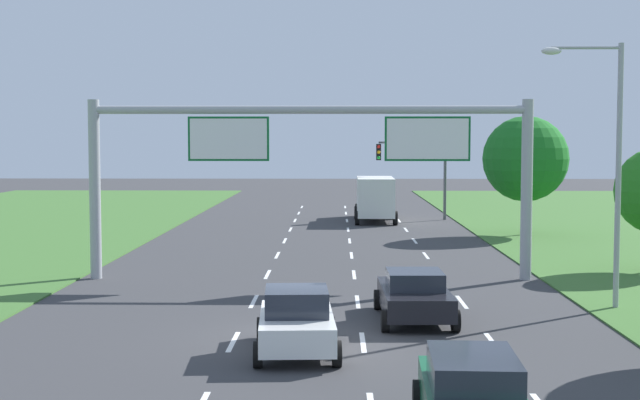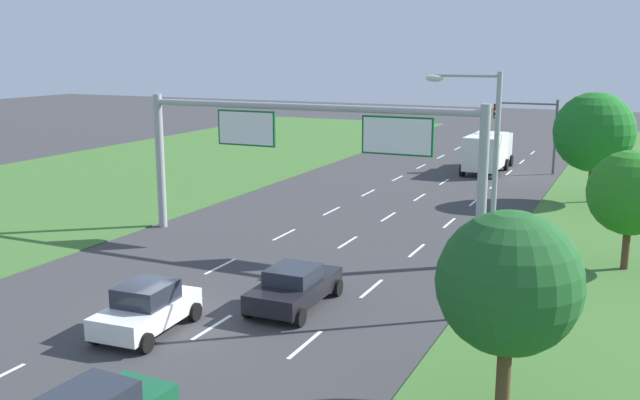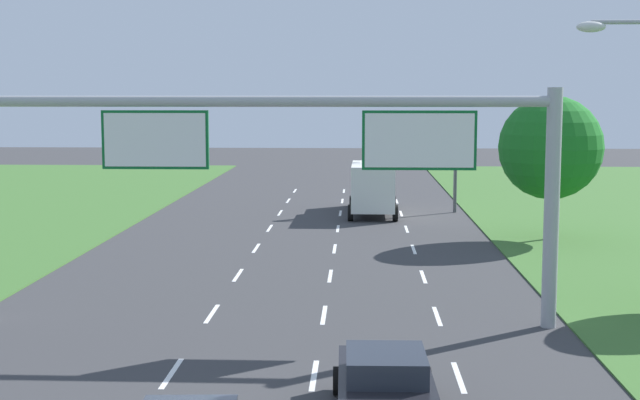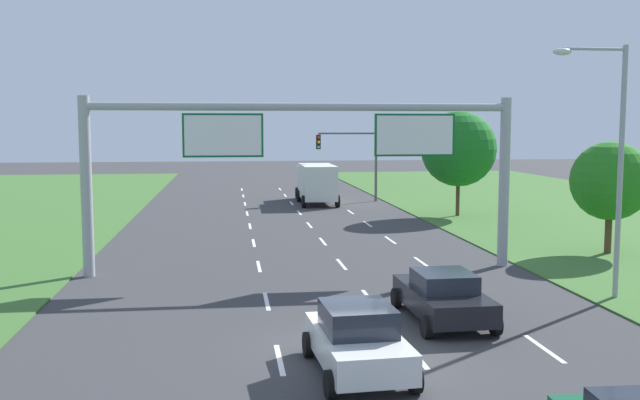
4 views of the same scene
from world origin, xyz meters
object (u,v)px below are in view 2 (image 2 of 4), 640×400
at_px(box_truck, 488,151).
at_px(traffic_light_mast, 530,122).
at_px(car_lead_silver, 294,287).
at_px(roadside_tree_near, 509,283).
at_px(street_lamp, 484,174).
at_px(roadside_tree_far, 594,132).
at_px(sign_gantry, 308,144).
at_px(roadside_tree_mid, 631,193).
at_px(car_mid_lane, 147,308).

distance_m(box_truck, traffic_light_mast, 3.71).
height_order(car_lead_silver, roadside_tree_near, roadside_tree_near).
xyz_separation_m(street_lamp, roadside_tree_far, (2.04, 21.86, -0.72)).
bearing_deg(car_lead_silver, sign_gantry, 111.04).
bearing_deg(sign_gantry, street_lamp, -32.26).
bearing_deg(sign_gantry, roadside_tree_mid, 7.81).
relative_size(car_lead_silver, roadside_tree_near, 0.84).
distance_m(street_lamp, roadside_tree_near, 7.29).
height_order(traffic_light_mast, roadside_tree_far, roadside_tree_far).
bearing_deg(sign_gantry, car_lead_silver, -67.95).
bearing_deg(traffic_light_mast, roadside_tree_far, -62.17).
distance_m(sign_gantry, roadside_tree_mid, 14.21).
distance_m(car_mid_lane, roadside_tree_far, 30.51).
distance_m(car_mid_lane, box_truck, 37.28).
relative_size(box_truck, roadside_tree_mid, 1.48).
bearing_deg(street_lamp, roadside_tree_near, -72.61).
relative_size(car_lead_silver, box_truck, 0.59).
bearing_deg(box_truck, street_lamp, -78.35).
xyz_separation_m(roadside_tree_near, roadside_tree_mid, (2.40, 14.69, -0.18)).
relative_size(sign_gantry, roadside_tree_mid, 3.35).
bearing_deg(roadside_tree_mid, roadside_tree_near, -99.29).
relative_size(car_lead_silver, street_lamp, 0.53).
relative_size(sign_gantry, roadside_tree_far, 2.54).
distance_m(roadside_tree_mid, roadside_tree_far, 14.23).
bearing_deg(roadside_tree_near, car_mid_lane, 176.61).
height_order(sign_gantry, roadside_tree_mid, sign_gantry).
bearing_deg(street_lamp, traffic_light_mast, 95.74).
distance_m(sign_gantry, street_lamp, 11.19).
height_order(car_lead_silver, sign_gantry, sign_gantry).
height_order(sign_gantry, roadside_tree_far, sign_gantry).
relative_size(car_lead_silver, traffic_light_mast, 0.80).
distance_m(car_mid_lane, traffic_light_mast, 38.55).
bearing_deg(roadside_tree_far, roadside_tree_mid, -79.90).
bearing_deg(car_lead_silver, street_lamp, 16.03).
xyz_separation_m(car_mid_lane, roadside_tree_mid, (14.17, 13.99, 2.54)).
distance_m(roadside_tree_near, roadside_tree_far, 28.67).
bearing_deg(roadside_tree_near, car_lead_silver, 149.83).
bearing_deg(traffic_light_mast, sign_gantry, -103.64).
bearing_deg(car_lead_silver, roadside_tree_far, 69.74).
xyz_separation_m(box_truck, roadside_tree_near, (8.17, -37.80, 1.92)).
relative_size(traffic_light_mast, roadside_tree_near, 1.04).
bearing_deg(box_truck, roadside_tree_far, -47.87).
distance_m(car_lead_silver, street_lamp, 7.85).
bearing_deg(roadside_tree_near, roadside_tree_mid, 80.71).
height_order(car_lead_silver, roadside_tree_far, roadside_tree_far).
height_order(car_mid_lane, roadside_tree_far, roadside_tree_far).
bearing_deg(roadside_tree_mid, box_truck, 114.59).
distance_m(street_lamp, roadside_tree_far, 21.97).
xyz_separation_m(box_truck, street_lamp, (6.04, -31.00, 3.45)).
bearing_deg(roadside_tree_near, box_truck, 102.20).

